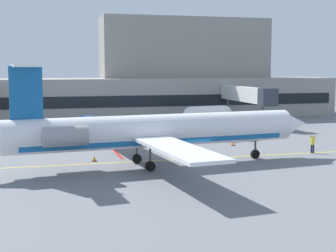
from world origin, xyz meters
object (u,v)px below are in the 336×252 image
Objects in this scene: baggage_tug at (90,124)px; pushback_tractor at (235,133)px; regional_jet at (152,131)px; fuel_tank at (208,114)px; marshaller at (313,144)px; belt_loader at (182,127)px.

baggage_tug reaches higher than pushback_tractor.
fuel_tank is (16.82, 31.97, -1.67)m from regional_jet.
belt_loader is at bearing 115.08° from marshaller.
marshaller is at bearing -50.54° from baggage_tug.
fuel_tank is at bearing 10.77° from baggage_tug.
fuel_tank reaches higher than belt_loader.
pushback_tractor is 12.03m from marshaller.
pushback_tractor is at bearing 44.63° from regional_jet.
regional_jet is 28.48m from baggage_tug.
baggage_tug is 33.19m from marshaller.
baggage_tug is 19.92m from fuel_tank.
marshaller is (4.33, -11.22, 0.15)m from pushback_tractor.
marshaller is (21.09, -25.62, 0.07)m from baggage_tug.
regional_jet is 7.71× the size of baggage_tug.
pushback_tractor is 2.17× the size of marshaller.
regional_jet is 7.86× the size of pushback_tractor.
marshaller is at bearing -64.92° from belt_loader.
fuel_tank is at bearing 53.80° from belt_loader.
baggage_tug is at bearing 95.53° from regional_jet.
baggage_tug is (-2.73, 28.25, -2.35)m from regional_jet.
marshaller is at bearing 8.15° from regional_jet.
belt_loader is 12.62m from fuel_tank.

